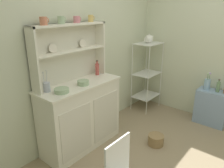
% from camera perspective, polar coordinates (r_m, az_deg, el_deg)
% --- Properties ---
extents(wall_back, '(3.84, 0.05, 2.50)m').
position_cam_1_polar(wall_back, '(3.10, -7.45, 8.61)').
color(wall_back, beige).
rests_on(wall_back, ground).
extents(hutch_cabinet, '(1.14, 0.45, 0.91)m').
position_cam_1_polar(hutch_cabinet, '(2.97, -8.11, -8.00)').
color(hutch_cabinet, silver).
rests_on(hutch_cabinet, ground).
extents(hutch_shelf_unit, '(1.07, 0.18, 0.73)m').
position_cam_1_polar(hutch_shelf_unit, '(2.80, -11.27, 9.06)').
color(hutch_shelf_unit, silver).
rests_on(hutch_shelf_unit, hutch_cabinet).
extents(bakers_rack, '(0.50, 0.35, 1.24)m').
position_cam_1_polar(bakers_rack, '(4.01, 9.16, 3.51)').
color(bakers_rack, silver).
rests_on(bakers_rack, ground).
extents(side_shelf_blue, '(0.28, 0.48, 0.57)m').
position_cam_1_polar(side_shelf_blue, '(3.92, 24.56, -5.57)').
color(side_shelf_blue, '#849EBC').
rests_on(side_shelf_blue, ground).
extents(floor_basket, '(0.22, 0.22, 0.15)m').
position_cam_1_polar(floor_basket, '(3.21, 11.40, -14.12)').
color(floor_basket, '#93754C').
rests_on(floor_basket, ground).
extents(cup_terracotta_0, '(0.10, 0.08, 0.09)m').
position_cam_1_polar(cup_terracotta_0, '(2.53, -17.46, 15.47)').
color(cup_terracotta_0, '#C67556').
rests_on(cup_terracotta_0, hutch_shelf_unit).
extents(cup_sage_1, '(0.09, 0.08, 0.09)m').
position_cam_1_polar(cup_sage_1, '(2.66, -13.15, 16.00)').
color(cup_sage_1, '#9EB78E').
rests_on(cup_sage_1, hutch_shelf_unit).
extents(cup_rose_2, '(0.10, 0.08, 0.08)m').
position_cam_1_polar(cup_rose_2, '(2.81, -9.20, 16.35)').
color(cup_rose_2, '#D17A84').
rests_on(cup_rose_2, hutch_shelf_unit).
extents(cup_gold_3, '(0.08, 0.07, 0.09)m').
position_cam_1_polar(cup_gold_3, '(2.98, -5.56, 16.73)').
color(cup_gold_3, '#DBB760').
rests_on(cup_gold_3, hutch_shelf_unit).
extents(bowl_mixing_large, '(0.17, 0.17, 0.05)m').
position_cam_1_polar(bowl_mixing_large, '(2.53, -13.05, -1.66)').
color(bowl_mixing_large, '#9EB78E').
rests_on(bowl_mixing_large, hutch_cabinet).
extents(bowl_floral_medium, '(0.15, 0.15, 0.06)m').
position_cam_1_polar(bowl_floral_medium, '(2.73, -7.53, 0.35)').
color(bowl_floral_medium, '#9EB78E').
rests_on(bowl_floral_medium, hutch_cabinet).
extents(jam_bottle, '(0.06, 0.06, 0.21)m').
position_cam_1_polar(jam_bottle, '(3.10, -3.89, 3.99)').
color(jam_bottle, '#B74C47').
rests_on(jam_bottle, hutch_cabinet).
extents(utensil_jar, '(0.08, 0.08, 0.25)m').
position_cam_1_polar(utensil_jar, '(2.59, -16.72, -0.69)').
color(utensil_jar, '#B2B7C6').
rests_on(utensil_jar, hutch_cabinet).
extents(porcelain_teapot, '(0.23, 0.14, 0.16)m').
position_cam_1_polar(porcelain_teapot, '(3.90, 9.61, 11.56)').
color(porcelain_teapot, white).
rests_on(porcelain_teapot, bakers_rack).
extents(flower_vase, '(0.10, 0.10, 0.29)m').
position_cam_1_polar(flower_vase, '(3.81, 23.64, 0.05)').
color(flower_vase, '#8EB2D1').
rests_on(flower_vase, side_shelf_blue).
extents(oil_bottle, '(0.06, 0.06, 0.21)m').
position_cam_1_polar(oil_bottle, '(3.78, 26.02, -0.65)').
color(oil_bottle, '#6B8C60').
rests_on(oil_bottle, side_shelf_blue).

